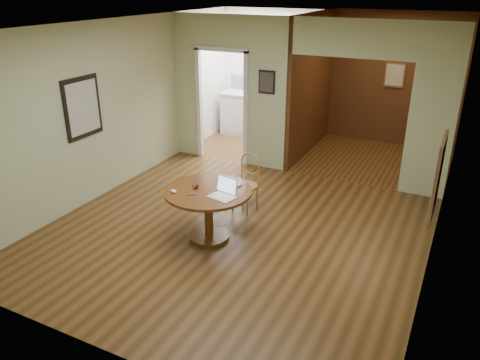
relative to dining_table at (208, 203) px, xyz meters
The scene contains 11 objects.
floor 0.62m from the dining_table, 47.06° to the left, with size 5.00×5.00×0.00m, color #442E13.
room_shell 3.43m from the dining_table, 94.25° to the left, with size 5.20×7.50×5.00m.
dining_table is the anchor object (origin of this frame).
chair 1.04m from the dining_table, 86.34° to the left, with size 0.43×0.43×0.89m.
open_laptop 0.38m from the dining_table, 12.91° to the right, with size 0.36×0.34×0.23m.
closed_laptop 0.37m from the dining_table, 57.69° to the left, with size 0.31×0.20×0.02m, color silver.
mouse 0.49m from the dining_table, 142.13° to the right, with size 0.10×0.06×0.04m, color white.
wine_glass 0.29m from the dining_table, behind, with size 0.09×0.09×0.09m, color white, non-canonical shape.
pen 0.32m from the dining_table, 112.90° to the right, with size 0.01×0.01×0.13m, color #0C1454.
kitchen_cabinet 4.58m from the dining_table, 104.27° to the left, with size 2.06×0.60×0.94m.
grocery_bag 4.50m from the dining_table, 96.64° to the left, with size 0.31×0.27×0.31m, color #C5AC90.
Camera 1 is at (2.63, -4.99, 3.23)m, focal length 35.00 mm.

